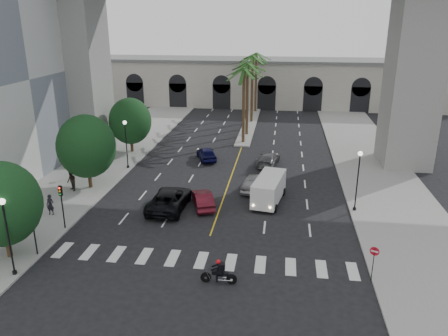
# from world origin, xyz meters

# --- Properties ---
(ground) EXTENTS (140.00, 140.00, 0.00)m
(ground) POSITION_xyz_m (0.00, 0.00, 0.00)
(ground) COLOR black
(ground) RESTS_ON ground
(sidewalk_left) EXTENTS (8.00, 100.00, 0.15)m
(sidewalk_left) POSITION_xyz_m (-15.00, 15.00, 0.07)
(sidewalk_left) COLOR gray
(sidewalk_left) RESTS_ON ground
(sidewalk_right) EXTENTS (8.00, 100.00, 0.15)m
(sidewalk_right) POSITION_xyz_m (15.00, 15.00, 0.07)
(sidewalk_right) COLOR gray
(sidewalk_right) RESTS_ON ground
(median) EXTENTS (2.00, 24.00, 0.20)m
(median) POSITION_xyz_m (0.00, 38.00, 0.10)
(median) COLOR gray
(median) RESTS_ON ground
(pier_building) EXTENTS (71.00, 10.50, 8.50)m
(pier_building) POSITION_xyz_m (0.00, 55.00, 4.27)
(pier_building) COLOR #B2ABA0
(pier_building) RESTS_ON ground
(palm_a) EXTENTS (3.20, 3.20, 10.30)m
(palm_a) POSITION_xyz_m (0.00, 28.00, 9.10)
(palm_a) COLOR #47331E
(palm_a) RESTS_ON ground
(palm_b) EXTENTS (3.20, 3.20, 10.60)m
(palm_b) POSITION_xyz_m (0.10, 32.00, 9.37)
(palm_b) COLOR #47331E
(palm_b) RESTS_ON ground
(palm_c) EXTENTS (3.20, 3.20, 10.10)m
(palm_c) POSITION_xyz_m (-0.20, 36.00, 8.91)
(palm_c) COLOR #47331E
(palm_c) RESTS_ON ground
(palm_d) EXTENTS (3.20, 3.20, 10.90)m
(palm_d) POSITION_xyz_m (0.15, 40.00, 9.65)
(palm_d) COLOR #47331E
(palm_d) RESTS_ON ground
(palm_e) EXTENTS (3.20, 3.20, 10.40)m
(palm_e) POSITION_xyz_m (-0.10, 44.00, 9.19)
(palm_e) COLOR #47331E
(palm_e) RESTS_ON ground
(palm_f) EXTENTS (3.20, 3.20, 10.70)m
(palm_f) POSITION_xyz_m (0.20, 48.00, 9.46)
(palm_f) COLOR #47331E
(palm_f) RESTS_ON ground
(street_tree_near) EXTENTS (5.20, 5.20, 6.89)m
(street_tree_near) POSITION_xyz_m (-13.00, -3.00, 4.02)
(street_tree_near) COLOR #382616
(street_tree_near) RESTS_ON ground
(street_tree_mid) EXTENTS (5.44, 5.44, 7.21)m
(street_tree_mid) POSITION_xyz_m (-13.00, 10.00, 4.21)
(street_tree_mid) COLOR #382616
(street_tree_mid) RESTS_ON ground
(street_tree_far) EXTENTS (5.04, 5.04, 6.68)m
(street_tree_far) POSITION_xyz_m (-13.00, 22.00, 3.90)
(street_tree_far) COLOR #382616
(street_tree_far) RESTS_ON ground
(lamp_post_left_near) EXTENTS (0.40, 0.40, 5.35)m
(lamp_post_left_near) POSITION_xyz_m (-11.40, -5.00, 3.22)
(lamp_post_left_near) COLOR black
(lamp_post_left_near) RESTS_ON ground
(lamp_post_left_far) EXTENTS (0.40, 0.40, 5.35)m
(lamp_post_left_far) POSITION_xyz_m (-11.40, 16.00, 3.22)
(lamp_post_left_far) COLOR black
(lamp_post_left_far) RESTS_ON ground
(lamp_post_right) EXTENTS (0.40, 0.40, 5.35)m
(lamp_post_right) POSITION_xyz_m (11.40, 8.00, 3.22)
(lamp_post_right) COLOR black
(lamp_post_right) RESTS_ON ground
(traffic_signal_near) EXTENTS (0.25, 0.18, 3.65)m
(traffic_signal_near) POSITION_xyz_m (-11.30, -2.50, 2.51)
(traffic_signal_near) COLOR black
(traffic_signal_near) RESTS_ON ground
(traffic_signal_far) EXTENTS (0.25, 0.18, 3.65)m
(traffic_signal_far) POSITION_xyz_m (-11.30, 1.50, 2.51)
(traffic_signal_far) COLOR black
(traffic_signal_far) RESTS_ON ground
(motorcycle_rider) EXTENTS (2.28, 0.62, 1.64)m
(motorcycle_rider) POSITION_xyz_m (1.63, -4.00, 0.74)
(motorcycle_rider) COLOR black
(motorcycle_rider) RESTS_ON ground
(car_a) EXTENTS (2.67, 4.90, 1.58)m
(car_a) POSITION_xyz_m (2.62, 11.77, 0.79)
(car_a) COLOR #9A999D
(car_a) RESTS_ON ground
(car_b) EXTENTS (2.84, 4.59, 1.43)m
(car_b) POSITION_xyz_m (-1.50, 7.19, 0.71)
(car_b) COLOR #51101A
(car_b) RESTS_ON ground
(car_c) EXTENTS (3.00, 6.24, 1.71)m
(car_c) POSITION_xyz_m (-4.29, 6.50, 0.86)
(car_c) COLOR black
(car_c) RESTS_ON ground
(car_d) EXTENTS (2.75, 5.23, 1.45)m
(car_d) POSITION_xyz_m (3.64, 19.42, 0.72)
(car_d) COLOR #5C5C60
(car_d) RESTS_ON ground
(car_e) EXTENTS (3.26, 4.78, 1.51)m
(car_e) POSITION_xyz_m (-3.51, 20.37, 0.76)
(car_e) COLOR #0D0D3D
(car_e) RESTS_ON ground
(cargo_van) EXTENTS (2.99, 5.79, 2.35)m
(cargo_van) POSITION_xyz_m (4.10, 8.97, 1.31)
(cargo_van) COLOR silver
(cargo_van) RESTS_ON ground
(pedestrian_a) EXTENTS (0.65, 0.44, 1.74)m
(pedestrian_a) POSITION_xyz_m (-13.58, 3.64, 1.02)
(pedestrian_a) COLOR black
(pedestrian_a) RESTS_ON sidewalk_left
(pedestrian_b) EXTENTS (1.18, 1.17, 1.92)m
(pedestrian_b) POSITION_xyz_m (-14.29, 8.86, 1.11)
(pedestrian_b) COLOR black
(pedestrian_b) RESTS_ON sidewalk_left
(do_not_enter_sign) EXTENTS (0.54, 0.26, 2.37)m
(do_not_enter_sign) POSITION_xyz_m (10.97, -2.45, 1.72)
(do_not_enter_sign) COLOR black
(do_not_enter_sign) RESTS_ON ground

